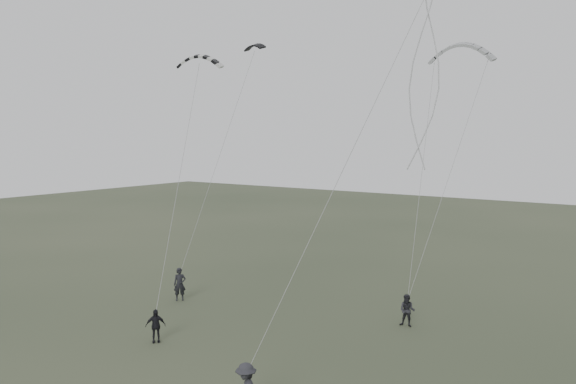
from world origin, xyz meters
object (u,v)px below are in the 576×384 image
Objects in this scene: kite_striped at (199,56)px; kite_dark_small at (255,45)px; flyer_right at (407,311)px; kite_pale_large at (461,45)px; flyer_left at (180,284)px; flyer_center at (155,326)px.

kite_dark_small is at bearing 63.97° from kite_striped.
kite_pale_large reaches higher than flyer_right.
flyer_left is 21.51m from kite_pale_large.
kite_striped is at bearing 68.61° from flyer_center.
flyer_center is 19.71m from kite_dark_small.
kite_striped is at bearing -176.07° from flyer_right.
flyer_left reaches higher than flyer_right.
kite_striped is at bearing 3.19° from flyer_left.
kite_dark_small is at bearing -176.67° from kite_pale_large.
flyer_left is at bearing -81.23° from kite_dark_small.
flyer_right is 19.77m from kite_dark_small.
flyer_center is at bearing -130.34° from kite_pale_large.
kite_striped is (-12.33, -8.65, -0.67)m from kite_pale_large.
kite_pale_large is at bearing 24.02° from kite_dark_small.
flyer_center is 0.93× the size of kite_dark_small.
flyer_center is at bearing -99.42° from flyer_left.
flyer_right is at bearing -20.40° from kite_striped.
kite_pale_large is 1.43× the size of kite_striped.
kite_striped reaches higher than flyer_left.
kite_pale_large is (0.34, 6.36, 14.10)m from flyer_right.
flyer_right is at bearing -2.03° from flyer_center.
kite_dark_small is at bearing 59.61° from flyer_center.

